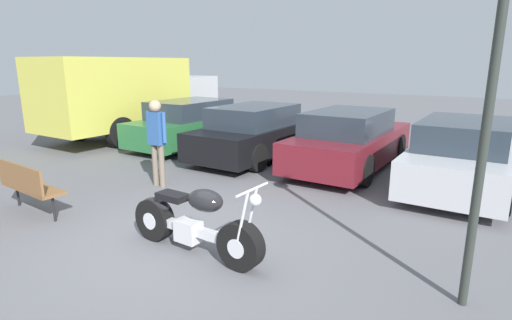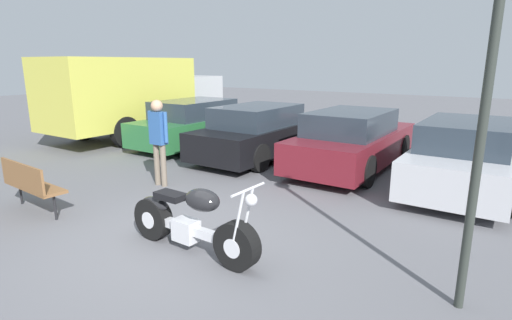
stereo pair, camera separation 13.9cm
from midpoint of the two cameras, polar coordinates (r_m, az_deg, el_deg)
name	(u,v)px [view 2 (the right image)]	position (r m, az deg, el deg)	size (l,w,h in m)	color
ground_plane	(177,242)	(5.90, -10.57, -11.49)	(60.00, 60.00, 0.00)	slate
motorcycle	(191,223)	(5.44, -8.60, -8.83)	(2.15, 0.62, 1.08)	black
parked_car_green	(199,124)	(12.48, -7.86, 5.18)	(1.84, 4.54, 1.40)	#286B38
parked_car_black	(261,132)	(10.78, 1.14, 3.98)	(1.84, 4.54, 1.40)	black
parked_car_maroon	(353,141)	(9.90, 14.06, 2.70)	(1.84, 4.54, 1.40)	maroon
parked_car_silver	(466,156)	(9.11, 28.23, 0.53)	(1.84, 4.54, 1.40)	#BCBCC1
delivery_truck	(135,94)	(14.20, -16.68, 9.05)	(2.37, 6.36, 2.65)	#CCC64C
park_bench	(29,182)	(7.67, -29.20, -2.78)	(1.46, 0.49, 0.89)	brown
lamp_post	(490,75)	(4.31, 31.20, 10.40)	(0.28, 0.28, 3.48)	#2D332D
person_standing	(158,135)	(8.33, -13.30, 3.49)	(0.52, 0.24, 1.78)	#726656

